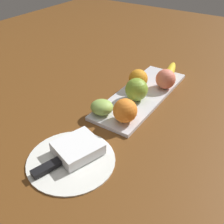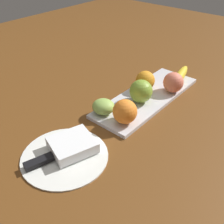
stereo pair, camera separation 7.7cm
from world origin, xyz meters
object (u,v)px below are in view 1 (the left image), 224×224
at_px(banana, 170,73).
at_px(orange_near_banana, 125,111).
at_px(dinner_plate, 71,159).
at_px(knife, 55,164).
at_px(fruit_tray, 141,95).
at_px(folded_napkin, 78,148).
at_px(apple, 137,89).
at_px(grape_bunch, 102,107).
at_px(orange_near_apple, 139,78).
at_px(peach, 166,79).

relative_size(banana, orange_near_banana, 2.69).
xyz_separation_m(dinner_plate, knife, (-0.04, 0.02, 0.01)).
height_order(fruit_tray, folded_napkin, folded_napkin).
bearing_deg(apple, dinner_plate, 179.59).
relative_size(banana, folded_napkin, 1.78).
relative_size(fruit_tray, grape_bunch, 6.26).
relative_size(banana, orange_near_apple, 2.87).
xyz_separation_m(banana, dinner_plate, (-0.55, 0.03, -0.02)).
height_order(apple, folded_napkin, apple).
xyz_separation_m(fruit_tray, peach, (0.08, -0.05, 0.04)).
bearing_deg(fruit_tray, orange_near_apple, 43.24).
height_order(fruit_tray, dinner_plate, fruit_tray).
bearing_deg(apple, orange_near_apple, 23.90).
height_order(orange_near_banana, folded_napkin, orange_near_banana).
xyz_separation_m(dinner_plate, folded_napkin, (0.03, -0.00, 0.02)).
xyz_separation_m(apple, orange_near_banana, (-0.13, -0.03, -0.00)).
bearing_deg(banana, knife, -17.98).
distance_m(fruit_tray, folded_napkin, 0.35).
bearing_deg(orange_near_apple, fruit_tray, -136.76).
xyz_separation_m(orange_near_apple, orange_near_banana, (-0.21, -0.07, 0.00)).
bearing_deg(orange_near_banana, grape_bunch, 94.16).
xyz_separation_m(folded_napkin, knife, (-0.07, 0.02, -0.01)).
xyz_separation_m(orange_near_apple, folded_napkin, (-0.39, -0.03, -0.02)).
bearing_deg(grape_bunch, orange_near_banana, -85.84).
bearing_deg(grape_bunch, knife, -173.24).
height_order(orange_near_apple, knife, orange_near_apple).
xyz_separation_m(banana, folded_napkin, (-0.52, 0.03, -0.01)).
bearing_deg(folded_napkin, grape_bunch, 14.98).
xyz_separation_m(banana, orange_near_banana, (-0.34, -0.00, 0.02)).
xyz_separation_m(apple, dinner_plate, (-0.33, 0.00, -0.05)).
height_order(orange_near_banana, knife, orange_near_banana).
distance_m(fruit_tray, orange_near_banana, 0.18).
distance_m(orange_near_apple, grape_bunch, 0.21).
xyz_separation_m(banana, peach, (-0.09, -0.02, 0.02)).
relative_size(fruit_tray, orange_near_banana, 6.09).
relative_size(banana, peach, 2.77).
bearing_deg(orange_near_apple, dinner_plate, -175.41).
bearing_deg(knife, orange_near_apple, 18.31).
distance_m(grape_bunch, knife, 0.24).
distance_m(peach, folded_napkin, 0.44).
distance_m(dinner_plate, folded_napkin, 0.03).
distance_m(apple, peach, 0.14).
height_order(peach, folded_napkin, peach).
distance_m(orange_near_banana, peach, 0.25).
bearing_deg(apple, peach, -20.76).
relative_size(orange_near_banana, peach, 1.03).
xyz_separation_m(fruit_tray, knife, (-0.42, 0.02, 0.01)).
relative_size(peach, knife, 0.40).
bearing_deg(folded_napkin, peach, -6.68).
relative_size(fruit_tray, dinner_plate, 1.97).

